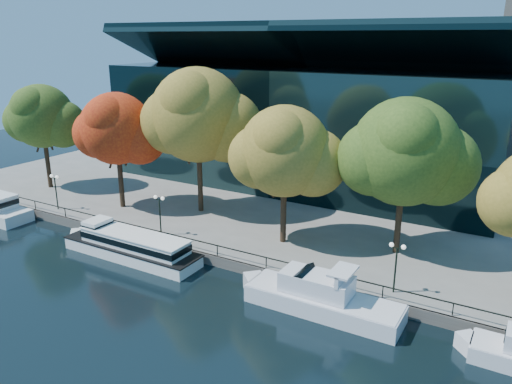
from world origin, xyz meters
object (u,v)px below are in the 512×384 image
Objects in this scene: tree_0 at (42,118)px; lamp_2 at (397,257)px; tour_boat at (128,244)px; cruiser_near at (317,296)px; tree_1 at (117,130)px; tree_4 at (407,154)px; lamp_0 at (55,184)px; lamp_1 at (159,206)px; tree_2 at (199,117)px; tree_3 at (286,153)px.

tree_0 is 46.83m from lamp_2.
tour_boat is 19.09m from cruiser_near.
tree_1 is 30.88m from tree_4.
tree_1 reaches higher than tour_boat.
lamp_2 is (4.73, 3.77, 2.80)m from cruiser_near.
tree_0 is at bearing 173.42° from lamp_2.
lamp_0 and lamp_1 have the same top height.
cruiser_near is 24.50m from tree_2.
lamp_0 is (-14.41, 3.81, 2.72)m from tour_boat.
tree_1 is (13.74, -0.98, -0.18)m from tree_0.
tree_0 is at bearing 167.00° from lamp_1.
tree_0 is 0.83× the size of tree_2.
tree_4 is 37.82m from lamp_0.
tree_4 reaches higher than tour_boat.
tour_boat is at bearing -100.90° from lamp_1.
lamp_2 is (23.82, 3.81, 2.72)m from tour_boat.
cruiser_near is 0.99× the size of tree_0.
tree_1 is 0.83× the size of tree_2.
lamp_0 is 1.00× the size of lamp_2.
tour_boat is 24.28m from lamp_2.
lamp_0 is at bearing 165.17° from tour_boat.
tree_3 is at bearing -163.65° from tree_4.
tree_4 is (44.46, 2.15, 0.08)m from tree_0.
tree_1 is at bearing 172.36° from lamp_2.
tree_2 is 12.56m from tree_3.
tour_boat is at bearing -179.88° from cruiser_near.
cruiser_near is 30.11m from tree_1.
tour_boat is 25.66m from tree_0.
tree_3 reaches higher than cruiser_near.
lamp_1 is at bearing -85.32° from tree_2.
lamp_2 is at bearing -6.58° from tree_0.
tree_3 is at bearing 130.11° from cruiser_near.
tree_1 is 9.45m from tree_2.
lamp_0 and lamp_2 have the same top height.
lamp_1 is at bearing -13.00° from tree_0.
tree_2 reaches higher than lamp_1.
tree_1 reaches higher than lamp_2.
tree_4 is 3.48× the size of lamp_1.
tree_0 reaches higher than lamp_2.
cruiser_near is at bearing -31.21° from tree_2.
tree_3 is at bearing -14.95° from tree_2.
tour_boat is 1.20× the size of tree_1.
lamp_1 is (-18.35, 3.77, 2.80)m from cruiser_near.
lamp_1 is at bearing -160.76° from tree_4.
tree_1 is at bearing 136.40° from tour_boat.
tree_0 reaches higher than tree_1.
lamp_0 is at bearing 173.57° from cruiser_near.
cruiser_near is 3.25× the size of lamp_0.
lamp_0 is (7.90, -5.32, -6.08)m from tree_0.
tree_3 is 10.49m from tree_4.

